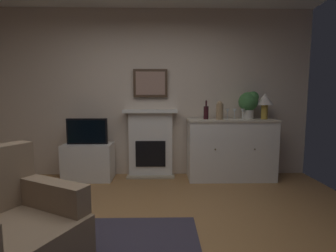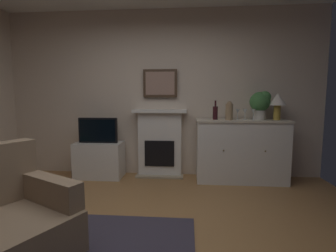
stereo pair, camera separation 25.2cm
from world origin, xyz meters
name	(u,v)px [view 1 (the left image)]	position (x,y,z in m)	size (l,w,h in m)	color
wall_rear	(151,94)	(0.00, 2.17, 1.35)	(5.22, 0.06, 2.70)	beige
fireplace_unit	(151,143)	(0.00, 2.05, 0.55)	(0.87, 0.30, 1.10)	white
framed_picture	(151,83)	(0.00, 2.09, 1.52)	(0.55, 0.04, 0.45)	#473323
sideboard_cabinet	(231,149)	(1.27, 1.87, 0.48)	(1.37, 0.49, 0.96)	white
table_lamp	(265,101)	(1.78, 1.87, 1.24)	(0.26, 0.26, 0.40)	#B79338
wine_bottle	(206,112)	(0.87, 1.86, 1.06)	(0.08, 0.08, 0.29)	#331419
wine_glass_left	(227,111)	(1.21, 1.87, 1.08)	(0.07, 0.07, 0.16)	silver
wine_glass_center	(235,111)	(1.32, 1.87, 1.08)	(0.07, 0.07, 0.16)	silver
wine_glass_right	(243,111)	(1.43, 1.82, 1.08)	(0.07, 0.07, 0.16)	silver
vase_decorative	(220,110)	(1.07, 1.82, 1.10)	(0.11, 0.11, 0.28)	#9E7F5B
tv_cabinet	(89,162)	(-0.97, 1.88, 0.29)	(0.75, 0.42, 0.57)	white
tv_set	(87,131)	(-0.97, 1.86, 0.77)	(0.62, 0.07, 0.40)	black
potted_plant_small	(249,103)	(1.55, 1.91, 1.21)	(0.30, 0.30, 0.43)	beige
armchair	(5,229)	(-0.89, -0.31, 0.38)	(1.07, 1.04, 0.92)	#8C7259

